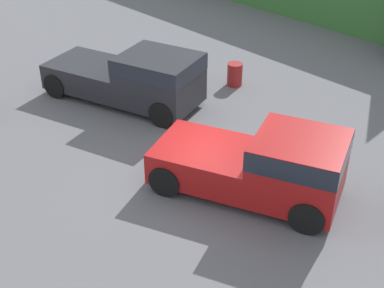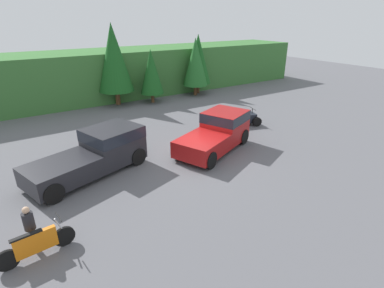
{
  "view_description": "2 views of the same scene",
  "coord_description": "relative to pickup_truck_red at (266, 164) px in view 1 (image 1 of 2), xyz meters",
  "views": [
    {
      "loc": [
        9.02,
        -9.02,
        8.89
      ],
      "look_at": [
        -0.24,
        -0.14,
        0.95
      ],
      "focal_mm": 50.0,
      "sensor_mm": 36.0,
      "label": 1
    },
    {
      "loc": [
        -8.11,
        -12.26,
        7.13
      ],
      "look_at": [
        -0.24,
        -0.14,
        0.95
      ],
      "focal_mm": 28.0,
      "sensor_mm": 36.0,
      "label": 2
    }
  ],
  "objects": [
    {
      "name": "pickup_truck_red",
      "position": [
        0.0,
        0.0,
        0.0
      ],
      "size": [
        5.51,
        3.96,
        1.99
      ],
      "rotation": [
        0.0,
        0.0,
        0.4
      ],
      "color": "maroon",
      "rests_on": "ground_plane"
    },
    {
      "name": "pickup_truck_second",
      "position": [
        -6.67,
        0.97,
        0.0
      ],
      "size": [
        6.12,
        3.82,
        1.99
      ],
      "rotation": [
        0.0,
        0.0,
        0.31
      ],
      "color": "#232328",
      "rests_on": "ground_plane"
    },
    {
      "name": "steel_barrel",
      "position": [
        -5.29,
        4.62,
        -0.61
      ],
      "size": [
        0.58,
        0.58,
        0.88
      ],
      "color": "maroon",
      "rests_on": "ground_plane"
    },
    {
      "name": "ground_plane",
      "position": [
        -1.94,
        -0.47,
        -1.05
      ],
      "size": [
        80.0,
        80.0,
        0.0
      ],
      "primitive_type": "plane",
      "color": "#5B5B60"
    }
  ]
}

